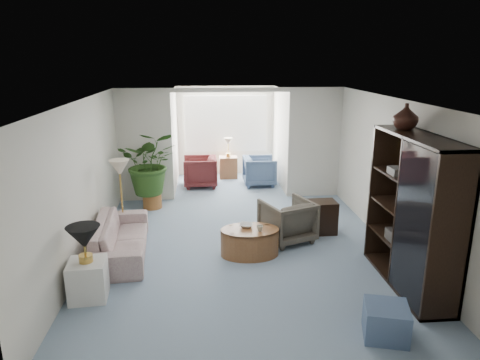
{
  "coord_description": "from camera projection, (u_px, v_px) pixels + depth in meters",
  "views": [
    {
      "loc": [
        -0.62,
        -6.62,
        3.13
      ],
      "look_at": [
        0.0,
        0.6,
        1.1
      ],
      "focal_mm": 32.88,
      "sensor_mm": 36.0,
      "label": 1
    }
  ],
  "objects": [
    {
      "name": "floor",
      "position": [
        243.0,
        254.0,
        7.25
      ],
      "size": [
        6.0,
        6.0,
        0.0
      ],
      "primitive_type": "plane",
      "color": "#8396AD",
      "rests_on": "ground"
    },
    {
      "name": "sunroom_floor",
      "position": [
        228.0,
        185.0,
        11.18
      ],
      "size": [
        2.6,
        2.6,
        0.0
      ],
      "primitive_type": "plane",
      "color": "#8396AD",
      "rests_on": "ground"
    },
    {
      "name": "back_pier_left",
      "position": [
        145.0,
        146.0,
        9.63
      ],
      "size": [
        1.2,
        0.12,
        2.5
      ],
      "primitive_type": "cube",
      "color": "silver",
      "rests_on": "ground"
    },
    {
      "name": "back_pier_right",
      "position": [
        314.0,
        143.0,
        9.94
      ],
      "size": [
        1.2,
        0.12,
        2.5
      ],
      "primitive_type": "cube",
      "color": "silver",
      "rests_on": "ground"
    },
    {
      "name": "back_header",
      "position": [
        231.0,
        90.0,
        9.46
      ],
      "size": [
        2.6,
        0.12,
        0.1
      ],
      "primitive_type": "cube",
      "color": "silver",
      "rests_on": "back_pier_left"
    },
    {
      "name": "window_pane",
      "position": [
        226.0,
        124.0,
        11.84
      ],
      "size": [
        2.2,
        0.02,
        1.5
      ],
      "primitive_type": "cube",
      "color": "white"
    },
    {
      "name": "window_blinds",
      "position": [
        226.0,
        124.0,
        11.81
      ],
      "size": [
        2.2,
        0.02,
        1.5
      ],
      "primitive_type": "cube",
      "color": "white"
    },
    {
      "name": "framed_picture",
      "position": [
        400.0,
        152.0,
        6.89
      ],
      "size": [
        0.04,
        0.5,
        0.4
      ],
      "primitive_type": "cube",
      "color": "#B4AA90"
    },
    {
      "name": "sofa",
      "position": [
        121.0,
        237.0,
        7.16
      ],
      "size": [
        0.95,
        2.08,
        0.59
      ],
      "primitive_type": "imported",
      "rotation": [
        0.0,
        0.0,
        1.65
      ],
      "color": "beige",
      "rests_on": "ground"
    },
    {
      "name": "end_table",
      "position": [
        88.0,
        280.0,
        5.86
      ],
      "size": [
        0.52,
        0.52,
        0.53
      ],
      "primitive_type": "cube",
      "rotation": [
        0.0,
        0.0,
        0.08
      ],
      "color": "silver",
      "rests_on": "ground"
    },
    {
      "name": "table_lamp",
      "position": [
        84.0,
        237.0,
        5.69
      ],
      "size": [
        0.44,
        0.44,
        0.3
      ],
      "primitive_type": "cone",
      "color": "black",
      "rests_on": "end_table"
    },
    {
      "name": "floor_lamp",
      "position": [
        119.0,
        168.0,
        7.75
      ],
      "size": [
        0.36,
        0.36,
        0.28
      ],
      "primitive_type": "cone",
      "color": "beige",
      "rests_on": "ground"
    },
    {
      "name": "coffee_table",
      "position": [
        250.0,
        242.0,
        7.16
      ],
      "size": [
        1.19,
        1.19,
        0.45
      ],
      "primitive_type": "cylinder",
      "rotation": [
        0.0,
        0.0,
        -0.3
      ],
      "color": "brown",
      "rests_on": "ground"
    },
    {
      "name": "coffee_bowl",
      "position": [
        246.0,
        225.0,
        7.18
      ],
      "size": [
        0.28,
        0.28,
        0.05
      ],
      "primitive_type": "imported",
      "rotation": [
        0.0,
        0.0,
        -0.3
      ],
      "color": "silver",
      "rests_on": "coffee_table"
    },
    {
      "name": "coffee_cup",
      "position": [
        260.0,
        228.0,
        7.0
      ],
      "size": [
        0.13,
        0.13,
        0.09
      ],
      "primitive_type": "imported",
      "rotation": [
        0.0,
        0.0,
        -0.3
      ],
      "color": "#B6B49F",
      "rests_on": "coffee_table"
    },
    {
      "name": "wingback_chair",
      "position": [
        287.0,
        220.0,
        7.7
      ],
      "size": [
        1.04,
        1.06,
        0.74
      ],
      "primitive_type": "imported",
      "rotation": [
        0.0,
        0.0,
        3.53
      ],
      "color": "#575045",
      "rests_on": "ground"
    },
    {
      "name": "side_table_dark",
      "position": [
        322.0,
        217.0,
        8.06
      ],
      "size": [
        0.52,
        0.42,
        0.6
      ],
      "primitive_type": "cube",
      "rotation": [
        0.0,
        0.0,
        0.04
      ],
      "color": "black",
      "rests_on": "ground"
    },
    {
      "name": "entertainment_cabinet",
      "position": [
        413.0,
        213.0,
        6.02
      ],
      "size": [
        0.51,
        1.93,
        2.14
      ],
      "primitive_type": "cube",
      "color": "black",
      "rests_on": "ground"
    },
    {
      "name": "cabinet_urn",
      "position": [
        406.0,
        116.0,
        6.16
      ],
      "size": [
        0.35,
        0.35,
        0.37
      ],
      "primitive_type": "imported",
      "color": "black",
      "rests_on": "entertainment_cabinet"
    },
    {
      "name": "ottoman",
      "position": [
        386.0,
        321.0,
        5.06
      ],
      "size": [
        0.6,
        0.6,
        0.39
      ],
      "primitive_type": "cube",
      "rotation": [
        0.0,
        0.0,
        -0.27
      ],
      "color": "slate",
      "rests_on": "ground"
    },
    {
      "name": "plant_pot",
      "position": [
        152.0,
        201.0,
        9.43
      ],
      "size": [
        0.4,
        0.4,
        0.32
      ],
      "primitive_type": "cylinder",
      "color": "#A0612E",
      "rests_on": "ground"
    },
    {
      "name": "house_plant",
      "position": [
        150.0,
        163.0,
        9.2
      ],
      "size": [
        1.22,
        1.06,
        1.36
      ],
      "primitive_type": "imported",
      "color": "#2A4E1B",
      "rests_on": "plant_pot"
    },
    {
      "name": "sunroom_chair_blue",
      "position": [
        260.0,
        171.0,
        11.08
      ],
      "size": [
        0.81,
        0.78,
        0.73
      ],
      "primitive_type": "imported",
      "rotation": [
        0.0,
        0.0,
        1.58
      ],
      "color": "slate",
      "rests_on": "ground"
    },
    {
      "name": "sunroom_chair_maroon",
      "position": [
        200.0,
        172.0,
        10.95
      ],
      "size": [
        0.84,
        0.81,
        0.75
      ],
      "primitive_type": "imported",
      "rotation": [
        0.0,
        0.0,
        -1.56
      ],
      "color": "maroon",
      "rests_on": "ground"
    },
    {
      "name": "sunroom_table",
      "position": [
        228.0,
        167.0,
        11.76
      ],
      "size": [
        0.47,
        0.37,
        0.57
      ],
      "primitive_type": "cube",
      "rotation": [
        0.0,
        0.0,
        0.01
      ],
      "color": "brown",
      "rests_on": "ground"
    },
    {
      "name": "shelf_clutter",
      "position": [
        410.0,
        220.0,
        6.01
      ],
      "size": [
        0.3,
        1.18,
        1.06
      ],
      "color": "#292723",
      "rests_on": "entertainment_cabinet"
    }
  ]
}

